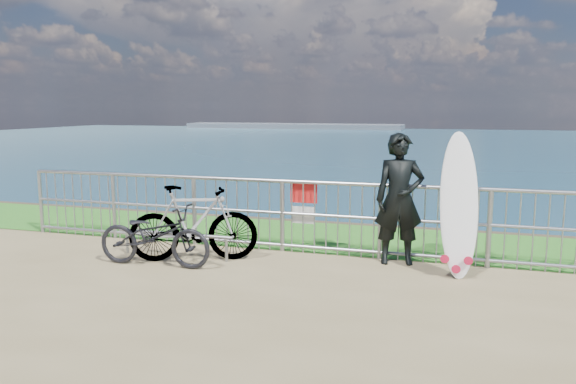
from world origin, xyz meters
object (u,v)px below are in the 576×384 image
(surfer, at_px, (399,199))
(surfboard, at_px, (459,210))
(bicycle_near, at_px, (154,235))
(bicycle_far, at_px, (193,223))

(surfer, bearing_deg, surfboard, -37.53)
(surfer, xyz_separation_m, bicycle_near, (-3.26, -1.15, -0.49))
(bicycle_near, relative_size, bicycle_far, 0.90)
(surfer, bearing_deg, bicycle_far, -178.26)
(surfboard, bearing_deg, bicycle_far, -174.26)
(surfer, relative_size, bicycle_near, 1.12)
(surfer, relative_size, surfboard, 0.97)
(surfer, height_order, bicycle_far, surfer)
(bicycle_far, bearing_deg, surfer, -97.68)
(bicycle_near, bearing_deg, surfboard, -81.69)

